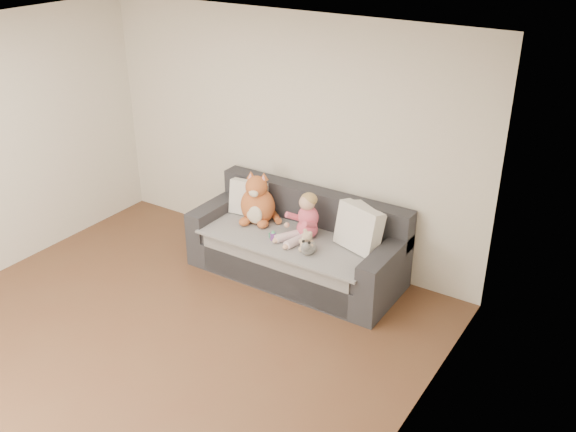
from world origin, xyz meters
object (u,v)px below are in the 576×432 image
(toddler, at_px, (305,219))
(plush_cat, at_px, (258,203))
(sofa, at_px, (298,247))
(sippy_cup, at_px, (273,235))
(teddy_bear, at_px, (307,243))

(toddler, bearing_deg, plush_cat, -164.87)
(sofa, relative_size, sippy_cup, 20.43)
(toddler, distance_m, sippy_cup, 0.35)
(plush_cat, bearing_deg, sippy_cup, -52.40)
(plush_cat, relative_size, sippy_cup, 5.42)
(plush_cat, bearing_deg, teddy_bear, -37.21)
(teddy_bear, distance_m, sippy_cup, 0.41)
(toddler, distance_m, teddy_bear, 0.32)
(sofa, xyz_separation_m, teddy_bear, (0.27, -0.28, 0.26))
(plush_cat, height_order, sippy_cup, plush_cat)
(toddler, bearing_deg, sofa, 179.92)
(sofa, relative_size, teddy_bear, 9.25)
(toddler, xyz_separation_m, sippy_cup, (-0.23, -0.22, -0.14))
(plush_cat, relative_size, teddy_bear, 2.46)
(teddy_bear, xyz_separation_m, sippy_cup, (-0.40, 0.02, -0.04))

